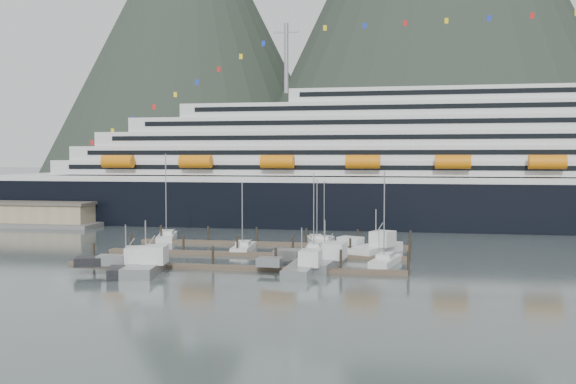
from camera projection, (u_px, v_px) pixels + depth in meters
name	position (u px, v px, depth m)	size (l,w,h in m)	color
ground	(281.00, 260.00, 101.58)	(1600.00, 1600.00, 0.00)	#4D5A5A
mountains	(453.00, 6.00, 660.20)	(870.00, 440.00, 420.00)	#212C21
cruise_ship	(463.00, 173.00, 149.15)	(210.00, 30.40, 50.30)	black
warehouse	(14.00, 214.00, 156.26)	(46.00, 20.00, 5.80)	#595956
dock_near	(232.00, 267.00, 92.74)	(48.18, 2.28, 3.20)	#43342B
dock_mid	(255.00, 254.00, 105.49)	(48.18, 2.28, 3.20)	#43342B
dock_far	(272.00, 243.00, 118.24)	(48.18, 2.28, 3.20)	#43342B
sailboat_c	(243.00, 249.00, 110.84)	(3.64, 10.27, 11.91)	silver
sailboat_d	(314.00, 249.00, 109.92)	(3.44, 10.23, 13.33)	silver
sailboat_e	(167.00, 237.00, 126.07)	(5.83, 11.69, 16.61)	silver
sailboat_f	(316.00, 241.00, 120.73)	(5.15, 9.16, 11.92)	silver
sailboat_g	(325.00, 241.00, 120.43)	(2.45, 9.02, 11.67)	silver
sailboat_h	(385.00, 262.00, 96.79)	(4.52, 9.73, 13.89)	silver
trawler_a	(125.00, 266.00, 90.26)	(10.46, 13.35, 7.09)	black
trawler_b	(145.00, 266.00, 89.74)	(9.47, 12.41, 7.80)	gray
trawler_c	(324.00, 260.00, 94.94)	(10.35, 14.62, 7.34)	gray
trawler_d	(301.00, 268.00, 88.98)	(8.49, 11.49, 6.80)	gray
trawler_e	(375.00, 248.00, 107.59)	(10.69, 12.69, 7.91)	silver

